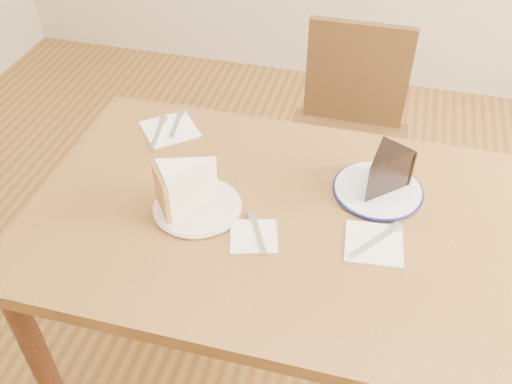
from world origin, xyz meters
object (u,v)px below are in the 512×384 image
object	(u,v)px
carrot_cake	(191,186)
chocolate_cake	(381,175)
plate_navy	(378,190)
table	(271,241)
chair_far	(346,140)
plate_cream	(198,207)

from	to	relation	value
carrot_cake	chocolate_cake	xyz separation A→B (m)	(0.44, 0.17, -0.01)
plate_navy	table	bearing A→B (deg)	-148.97
table	plate_navy	distance (m)	0.31
chair_far	plate_navy	bearing A→B (deg)	103.29
chair_far	carrot_cake	world-z (taller)	chair_far
table	plate_cream	xyz separation A→B (m)	(-0.18, -0.03, 0.10)
plate_navy	carrot_cake	xyz separation A→B (m)	(-0.44, -0.17, 0.06)
plate_navy	chocolate_cake	bearing A→B (deg)	-77.53
chair_far	plate_cream	xyz separation A→B (m)	(-0.30, -0.74, 0.27)
table	chair_far	distance (m)	0.74
table	plate_cream	world-z (taller)	plate_cream
table	chocolate_cake	xyz separation A→B (m)	(0.25, 0.14, 0.16)
carrot_cake	chocolate_cake	size ratio (longest dim) A/B	1.04
plate_cream	carrot_cake	xyz separation A→B (m)	(-0.01, 0.01, 0.06)
carrot_cake	chair_far	bearing A→B (deg)	119.40
plate_cream	chocolate_cake	bearing A→B (deg)	21.79
chair_far	carrot_cake	distance (m)	0.86
chair_far	chocolate_cake	distance (m)	0.67
table	carrot_cake	distance (m)	0.26
carrot_cake	plate_navy	bearing A→B (deg)	73.62
table	plate_cream	distance (m)	0.21
chair_far	plate_navy	distance (m)	0.64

